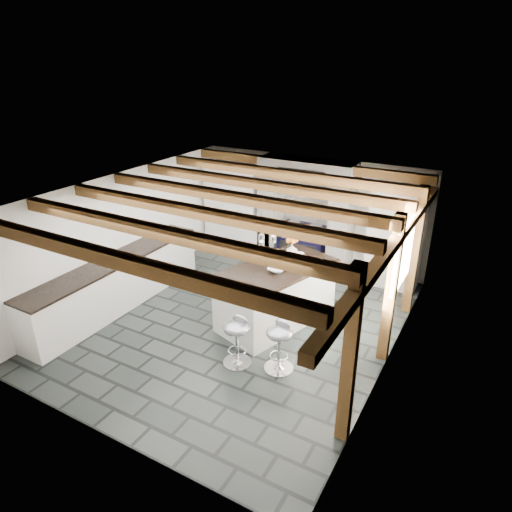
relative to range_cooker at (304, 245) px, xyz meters
The scene contains 6 objects.
ground 2.72m from the range_cooker, 90.00° to the right, with size 6.00×6.00×0.00m, color black.
room_shell 1.52m from the range_cooker, 115.80° to the right, with size 6.00×6.03×6.00m.
range_cooker is the anchor object (origin of this frame).
kitchen_island 2.41m from the range_cooker, 77.21° to the right, with size 1.63×2.28×1.36m.
bar_stool_near 3.70m from the range_cooker, 71.41° to the right, with size 0.45×0.45×0.80m.
bar_stool_far 3.73m from the range_cooker, 81.06° to the right, with size 0.43×0.43×0.79m.
Camera 1 is at (3.55, -5.74, 4.23)m, focal length 32.00 mm.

